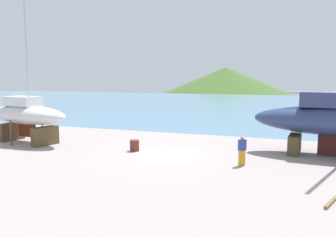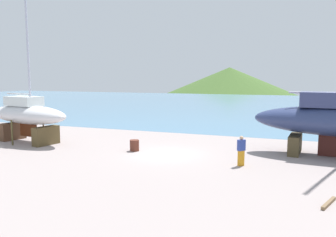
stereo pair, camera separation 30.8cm
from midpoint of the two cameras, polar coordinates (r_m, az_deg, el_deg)
ground_plane at (r=19.68m, az=-3.38°, el=-7.96°), size 46.14×46.14×0.00m
sea_water at (r=64.13m, az=13.62°, el=2.27°), size 172.16×69.13×0.01m
headland_hill at (r=176.95m, az=10.24°, el=5.26°), size 93.99×93.99×19.53m
sailboat_small_center at (r=28.48m, az=-22.14°, el=0.58°), size 8.45×4.02×12.48m
worker at (r=20.01m, az=12.56°, el=-5.21°), size 0.47×0.49×1.74m
barrel_rust_mid at (r=23.61m, az=-5.24°, el=-4.50°), size 0.78×0.78×0.76m
timber_plank_far at (r=15.49m, az=25.78°, el=-12.60°), size 0.66×1.51×0.13m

